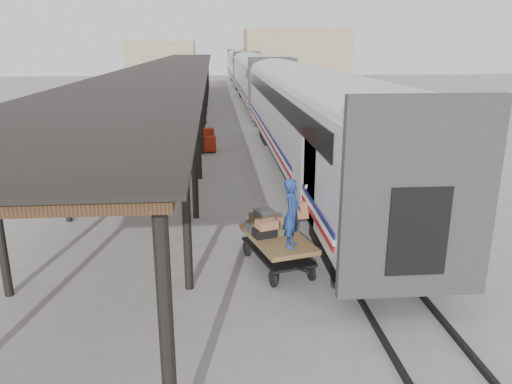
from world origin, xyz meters
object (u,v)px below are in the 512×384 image
object	(u,v)px
pedestrian	(175,141)
porter	(292,213)
baggage_cart	(278,244)
luggage_tug	(207,141)

from	to	relation	value
pedestrian	porter	bearing A→B (deg)	95.17
baggage_cart	pedestrian	distance (m)	13.61
baggage_cart	porter	size ratio (longest dim) A/B	1.58
baggage_cart	pedestrian	bearing A→B (deg)	89.69
luggage_tug	pedestrian	world-z (taller)	pedestrian
baggage_cart	porter	bearing A→B (deg)	-84.22
baggage_cart	porter	world-z (taller)	porter
porter	pedestrian	distance (m)	14.32
baggage_cart	luggage_tug	world-z (taller)	luggage_tug
porter	pedestrian	world-z (taller)	porter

